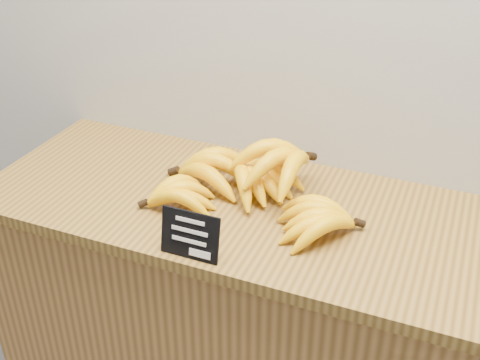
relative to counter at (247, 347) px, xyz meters
The scene contains 4 objects.
counter is the anchor object (origin of this frame).
counter_top 0.47m from the counter, ahead, with size 1.31×0.54×0.03m, color olive.
chalkboard_sign 0.58m from the counter, 98.28° to the right, with size 0.13×0.01×0.10m, color black.
banana_pile 0.53m from the counter, 66.92° to the left, with size 0.52×0.33×0.13m.
Camera 1 is at (0.31, 1.62, 1.71)m, focal length 45.00 mm.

